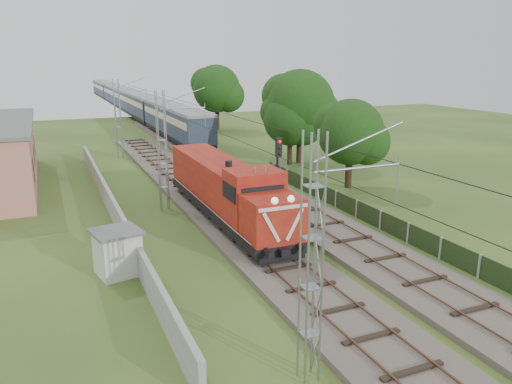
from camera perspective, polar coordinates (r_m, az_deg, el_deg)
name	(u,v)px	position (r m, az deg, el deg)	size (l,w,h in m)	color
ground	(282,270)	(24.63, 3.04, -8.85)	(140.00, 140.00, 0.00)	#29491B
track_main	(232,224)	(30.58, -2.73, -3.64)	(4.20, 70.00, 0.45)	#6B6054
track_side	(234,173)	(44.00, -2.53, 2.17)	(4.20, 80.00, 0.45)	#6B6054
catenary	(163,151)	(33.48, -10.57, 4.60)	(3.31, 70.00, 8.00)	gray
boundary_wall	(111,205)	(33.66, -16.20, -1.47)	(0.25, 40.00, 1.50)	#9E9E99
fence	(381,220)	(30.81, 14.06, -3.13)	(0.12, 32.00, 1.20)	black
locomotive	(226,189)	(30.87, -3.39, 0.35)	(2.85, 16.25, 4.13)	black
coach_rake	(128,99)	(98.27, -14.46, 10.29)	(3.20, 95.42, 3.70)	black
signal_post	(278,164)	(31.02, 2.54, 3.27)	(0.58, 0.46, 5.31)	black
relay_hut	(118,252)	(24.63, -15.54, -6.63)	(2.50, 2.50, 2.19)	silver
tree_a	(351,133)	(39.62, 10.83, 6.65)	(5.41, 5.15, 7.01)	#332615
tree_b	(301,105)	(48.55, 5.13, 9.86)	(6.96, 6.63, 9.03)	#332615
tree_c	(291,119)	(47.85, 4.01, 8.32)	(5.45, 5.19, 7.06)	#332615
tree_d	(217,89)	(72.37, -4.46, 11.62)	(7.07, 6.73, 9.16)	#332615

